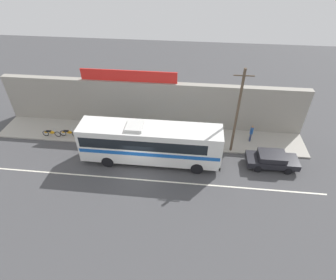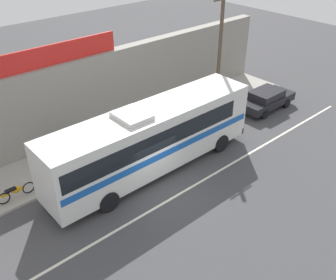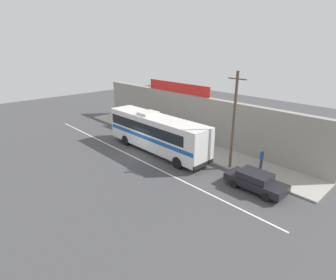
{
  "view_description": "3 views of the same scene",
  "coord_description": "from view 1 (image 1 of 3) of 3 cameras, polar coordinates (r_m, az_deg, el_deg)",
  "views": [
    {
      "loc": [
        4.23,
        -16.08,
        16.19
      ],
      "look_at": [
        2.26,
        2.13,
        2.04
      ],
      "focal_mm": 28.94,
      "sensor_mm": 36.0,
      "label": 1
    },
    {
      "loc": [
        -9.56,
        -11.38,
        12.13
      ],
      "look_at": [
        1.68,
        1.44,
        1.59
      ],
      "focal_mm": 40.88,
      "sensor_mm": 36.0,
      "label": 2
    },
    {
      "loc": [
        19.37,
        -14.18,
        9.97
      ],
      "look_at": [
        1.71,
        2.34,
        1.28
      ],
      "focal_mm": 28.6,
      "sensor_mm": 36.0,
      "label": 3
    }
  ],
  "objects": [
    {
      "name": "ground_plane",
      "position": [
        23.2,
        -6.18,
        -6.84
      ],
      "size": [
        70.0,
        70.0,
        0.0
      ],
      "primitive_type": "plane",
      "color": "#444447"
    },
    {
      "name": "sidewalk_slab",
      "position": [
        27.03,
        -4.08,
        0.96
      ],
      "size": [
        30.0,
        3.6,
        0.14
      ],
      "primitive_type": "cube",
      "color": "#A8A399",
      "rests_on": "ground_plane"
    },
    {
      "name": "storefront_facade",
      "position": [
        27.51,
        -3.55,
        7.53
      ],
      "size": [
        30.0,
        0.7,
        4.8
      ],
      "primitive_type": "cube",
      "color": "gray",
      "rests_on": "ground_plane"
    },
    {
      "name": "storefront_billboard",
      "position": [
        26.57,
        -8.35,
        13.21
      ],
      "size": [
        9.31,
        0.12,
        1.1
      ],
      "primitive_type": "cube",
      "color": "red",
      "rests_on": "storefront_facade"
    },
    {
      "name": "road_center_stripe",
      "position": [
        22.66,
        -6.57,
        -8.24
      ],
      "size": [
        30.0,
        0.14,
        0.01
      ],
      "primitive_type": "cube",
      "color": "silver",
      "rests_on": "ground_plane"
    },
    {
      "name": "intercity_bus",
      "position": [
        22.94,
        -3.95,
        -0.42
      ],
      "size": [
        11.94,
        2.6,
        3.78
      ],
      "color": "silver",
      "rests_on": "ground_plane"
    },
    {
      "name": "parked_car",
      "position": [
        24.82,
        21.03,
        -3.86
      ],
      "size": [
        4.32,
        1.88,
        1.37
      ],
      "color": "black",
      "rests_on": "ground_plane"
    },
    {
      "name": "utility_pole",
      "position": [
        23.41,
        14.41,
        5.74
      ],
      "size": [
        1.6,
        0.22,
        7.95
      ],
      "color": "brown",
      "rests_on": "sidewalk_slab"
    },
    {
      "name": "motorcycle_orange",
      "position": [
        26.64,
        -12.45,
        0.75
      ],
      "size": [
        1.93,
        0.56,
        0.94
      ],
      "color": "black",
      "rests_on": "sidewalk_slab"
    },
    {
      "name": "motorcycle_green",
      "position": [
        27.29,
        -16.45,
        0.99
      ],
      "size": [
        1.83,
        0.56,
        0.94
      ],
      "color": "black",
      "rests_on": "sidewalk_slab"
    },
    {
      "name": "motorcycle_purple",
      "position": [
        28.85,
        -23.41,
        1.4
      ],
      "size": [
        1.84,
        0.56,
        0.94
      ],
      "color": "black",
      "rests_on": "sidewalk_slab"
    },
    {
      "name": "motorcycle_black",
      "position": [
        28.24,
        -20.22,
        1.46
      ],
      "size": [
        1.83,
        0.56,
        0.94
      ],
      "color": "black",
      "rests_on": "sidewalk_slab"
    },
    {
      "name": "pedestrian_by_curb",
      "position": [
        26.67,
        -9.06,
        2.76
      ],
      "size": [
        0.3,
        0.48,
        1.69
      ],
      "color": "black",
      "rests_on": "sidewalk_slab"
    },
    {
      "name": "pedestrian_far_left",
      "position": [
        26.76,
        17.15,
        1.61
      ],
      "size": [
        0.3,
        0.48,
        1.74
      ],
      "color": "navy",
      "rests_on": "sidewalk_slab"
    },
    {
      "name": "pedestrian_far_right",
      "position": [
        27.01,
        -7.05,
        3.36
      ],
      "size": [
        0.3,
        0.48,
        1.63
      ],
      "color": "black",
      "rests_on": "sidewalk_slab"
    }
  ]
}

